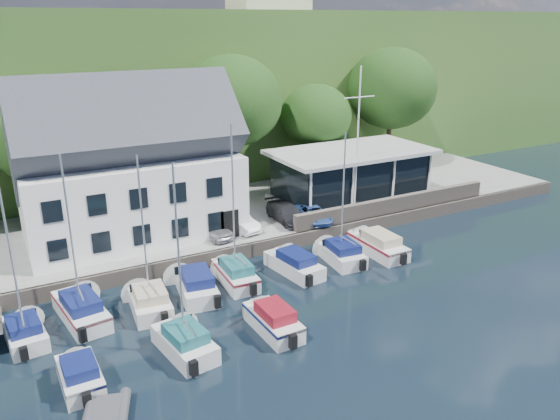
{
  "coord_description": "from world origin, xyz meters",
  "views": [
    {
      "loc": [
        -15.05,
        -19.69,
        15.27
      ],
      "look_at": [
        0.51,
        9.0,
        3.79
      ],
      "focal_mm": 35.0,
      "sensor_mm": 36.0,
      "label": 1
    }
  ],
  "objects_px": {
    "car_white": "(238,221)",
    "car_blue": "(314,213)",
    "dinghy_1": "(104,420)",
    "boat_r1_6": "(343,198)",
    "boat_r1_5": "(294,262)",
    "club_pavilion": "(351,174)",
    "boat_r1_3": "(195,282)",
    "boat_r2_0": "(80,372)",
    "boat_r1_0": "(13,267)",
    "boat_r1_1": "(71,237)",
    "boat_r1_2": "(144,237)",
    "flagpole": "(357,142)",
    "boat_r2_2": "(273,318)",
    "car_silver": "(212,228)",
    "harbor_building": "(130,174)",
    "boat_r1_4": "(233,211)",
    "boat_r2_1": "(179,267)",
    "car_dgrey": "(287,213)",
    "boat_r1_7": "(378,242)"
  },
  "relations": [
    {
      "from": "club_pavilion",
      "to": "flagpole",
      "type": "height_order",
      "value": "flagpole"
    },
    {
      "from": "car_dgrey",
      "to": "boat_r1_5",
      "type": "distance_m",
      "value": 6.79
    },
    {
      "from": "car_silver",
      "to": "boat_r1_0",
      "type": "bearing_deg",
      "value": -165.09
    },
    {
      "from": "harbor_building",
      "to": "boat_r1_1",
      "type": "xyz_separation_m",
      "value": [
        -5.16,
        -8.57,
        -0.58
      ]
    },
    {
      "from": "boat_r1_0",
      "to": "dinghy_1",
      "type": "distance_m",
      "value": 9.22
    },
    {
      "from": "car_white",
      "to": "car_blue",
      "type": "xyz_separation_m",
      "value": [
        5.68,
        -1.02,
        -0.04
      ]
    },
    {
      "from": "boat_r1_1",
      "to": "boat_r2_0",
      "type": "relative_size",
      "value": 2.02
    },
    {
      "from": "car_silver",
      "to": "boat_r1_1",
      "type": "relative_size",
      "value": 0.4
    },
    {
      "from": "boat_r1_3",
      "to": "boat_r2_2",
      "type": "bearing_deg",
      "value": -61.21
    },
    {
      "from": "boat_r2_0",
      "to": "boat_r1_0",
      "type": "bearing_deg",
      "value": 109.39
    },
    {
      "from": "car_silver",
      "to": "boat_r1_2",
      "type": "height_order",
      "value": "boat_r1_2"
    },
    {
      "from": "boat_r1_7",
      "to": "boat_r2_2",
      "type": "xyz_separation_m",
      "value": [
        -10.97,
        -5.38,
        -0.0
      ]
    },
    {
      "from": "car_white",
      "to": "boat_r2_0",
      "type": "distance_m",
      "value": 17.29
    },
    {
      "from": "car_dgrey",
      "to": "boat_r2_2",
      "type": "xyz_separation_m",
      "value": [
        -7.23,
        -11.54,
        -0.88
      ]
    },
    {
      "from": "boat_r1_6",
      "to": "boat_r1_5",
      "type": "bearing_deg",
      "value": -174.3
    },
    {
      "from": "harbor_building",
      "to": "boat_r2_0",
      "type": "xyz_separation_m",
      "value": [
        -6.17,
        -14.35,
        -4.67
      ]
    },
    {
      "from": "boat_r1_3",
      "to": "boat_r1_6",
      "type": "bearing_deg",
      "value": 7.04
    },
    {
      "from": "boat_r1_1",
      "to": "boat_r2_2",
      "type": "relative_size",
      "value": 1.69
    },
    {
      "from": "car_silver",
      "to": "boat_r1_7",
      "type": "bearing_deg",
      "value": -42.53
    },
    {
      "from": "boat_r1_4",
      "to": "boat_r1_6",
      "type": "bearing_deg",
      "value": -0.26
    },
    {
      "from": "boat_r2_0",
      "to": "flagpole",
      "type": "bearing_deg",
      "value": 24.66
    },
    {
      "from": "harbor_building",
      "to": "car_silver",
      "type": "height_order",
      "value": "harbor_building"
    },
    {
      "from": "club_pavilion",
      "to": "boat_r2_2",
      "type": "xyz_separation_m",
      "value": [
        -14.66,
        -13.93,
        -2.28
      ]
    },
    {
      "from": "car_dgrey",
      "to": "boat_r1_7",
      "type": "height_order",
      "value": "car_dgrey"
    },
    {
      "from": "club_pavilion",
      "to": "boat_r1_3",
      "type": "relative_size",
      "value": 2.03
    },
    {
      "from": "boat_r1_4",
      "to": "dinghy_1",
      "type": "xyz_separation_m",
      "value": [
        -9.64,
        -8.98,
        -4.3
      ]
    },
    {
      "from": "boat_r1_6",
      "to": "dinghy_1",
      "type": "bearing_deg",
      "value": -147.73
    },
    {
      "from": "harbor_building",
      "to": "boat_r2_2",
      "type": "relative_size",
      "value": 2.55
    },
    {
      "from": "boat_r1_0",
      "to": "dinghy_1",
      "type": "height_order",
      "value": "boat_r1_0"
    },
    {
      "from": "boat_r1_4",
      "to": "boat_r1_6",
      "type": "distance_m",
      "value": 7.46
    },
    {
      "from": "boat_r1_2",
      "to": "boat_r1_4",
      "type": "bearing_deg",
      "value": 14.0
    },
    {
      "from": "car_white",
      "to": "boat_r1_6",
      "type": "relative_size",
      "value": 0.44
    },
    {
      "from": "car_blue",
      "to": "boat_r2_0",
      "type": "height_order",
      "value": "car_blue"
    },
    {
      "from": "club_pavilion",
      "to": "boat_r2_1",
      "type": "height_order",
      "value": "boat_r2_1"
    },
    {
      "from": "car_blue",
      "to": "boat_r1_1",
      "type": "distance_m",
      "value": 18.4
    },
    {
      "from": "car_silver",
      "to": "boat_r1_6",
      "type": "relative_size",
      "value": 0.43
    },
    {
      "from": "club_pavilion",
      "to": "boat_r1_5",
      "type": "height_order",
      "value": "club_pavilion"
    },
    {
      "from": "car_blue",
      "to": "dinghy_1",
      "type": "bearing_deg",
      "value": -135.47
    },
    {
      "from": "boat_r1_1",
      "to": "boat_r1_7",
      "type": "relative_size",
      "value": 1.38
    },
    {
      "from": "boat_r1_3",
      "to": "boat_r1_4",
      "type": "xyz_separation_m",
      "value": [
        2.62,
        0.19,
        3.89
      ]
    },
    {
      "from": "boat_r1_3",
      "to": "harbor_building",
      "type": "bearing_deg",
      "value": 106.42
    },
    {
      "from": "car_dgrey",
      "to": "club_pavilion",
      "type": "bearing_deg",
      "value": 19.64
    },
    {
      "from": "harbor_building",
      "to": "dinghy_1",
      "type": "bearing_deg",
      "value": -108.29
    },
    {
      "from": "boat_r1_4",
      "to": "boat_r2_0",
      "type": "relative_size",
      "value": 1.98
    },
    {
      "from": "club_pavilion",
      "to": "boat_r1_2",
      "type": "xyz_separation_m",
      "value": [
        -19.67,
        -8.87,
        1.37
      ]
    },
    {
      "from": "boat_r1_1",
      "to": "boat_r1_2",
      "type": "height_order",
      "value": "boat_r1_1"
    },
    {
      "from": "boat_r1_1",
      "to": "dinghy_1",
      "type": "height_order",
      "value": "boat_r1_1"
    },
    {
      "from": "boat_r1_1",
      "to": "car_dgrey",
      "type": "bearing_deg",
      "value": 12.05
    },
    {
      "from": "flagpole",
      "to": "dinghy_1",
      "type": "relative_size",
      "value": 3.5
    },
    {
      "from": "boat_r1_3",
      "to": "boat_r1_7",
      "type": "height_order",
      "value": "boat_r1_7"
    }
  ]
}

